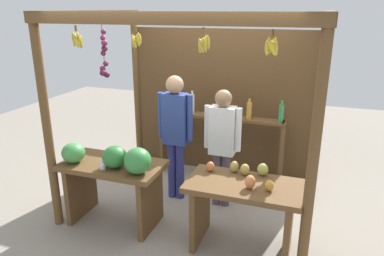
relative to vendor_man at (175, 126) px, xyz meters
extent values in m
plane|color=gray|center=(0.31, -0.01, -1.03)|extent=(12.00, 12.00, 0.00)
cylinder|color=brown|center=(-1.11, -1.09, 0.21)|extent=(0.10, 0.10, 2.48)
cylinder|color=brown|center=(1.74, -1.09, 0.21)|extent=(0.10, 0.10, 2.48)
cylinder|color=brown|center=(-1.11, 1.06, 0.21)|extent=(0.10, 0.10, 2.48)
cylinder|color=brown|center=(1.74, 1.06, 0.21)|extent=(0.10, 0.10, 2.48)
cube|color=brown|center=(0.31, -1.09, 1.39)|extent=(2.95, 0.12, 0.12)
cube|color=brown|center=(-1.11, -0.01, 1.39)|extent=(0.12, 2.25, 0.12)
cube|color=brown|center=(1.74, -0.01, 1.39)|extent=(0.12, 2.25, 0.12)
cube|color=#52381E|center=(0.31, 1.08, 0.08)|extent=(2.85, 0.04, 2.23)
cylinder|color=brown|center=(0.67, -0.91, 1.28)|extent=(0.02, 0.02, 0.06)
ellipsoid|color=gold|center=(0.71, -0.92, 1.17)|extent=(0.04, 0.07, 0.14)
ellipsoid|color=gold|center=(0.69, -0.89, 1.17)|extent=(0.07, 0.07, 0.15)
ellipsoid|color=gold|center=(0.67, -0.87, 1.17)|extent=(0.07, 0.04, 0.14)
ellipsoid|color=gold|center=(0.64, -0.90, 1.15)|extent=(0.05, 0.08, 0.14)
ellipsoid|color=gold|center=(0.64, -0.93, 1.14)|extent=(0.06, 0.08, 0.14)
ellipsoid|color=gold|center=(0.66, -0.95, 1.15)|extent=(0.08, 0.05, 0.14)
ellipsoid|color=gold|center=(0.69, -0.95, 1.15)|extent=(0.05, 0.05, 0.14)
cylinder|color=brown|center=(-0.04, -0.89, 1.28)|extent=(0.02, 0.02, 0.06)
ellipsoid|color=gold|center=(0.00, -0.90, 1.19)|extent=(0.04, 0.08, 0.12)
ellipsoid|color=gold|center=(-0.02, -0.87, 1.17)|extent=(0.06, 0.07, 0.13)
ellipsoid|color=gold|center=(-0.04, -0.86, 1.19)|extent=(0.06, 0.04, 0.12)
ellipsoid|color=gold|center=(-0.07, -0.86, 1.16)|extent=(0.08, 0.07, 0.13)
ellipsoid|color=gold|center=(-0.07, -0.89, 1.16)|extent=(0.04, 0.07, 0.12)
ellipsoid|color=gold|center=(-0.06, -0.91, 1.17)|extent=(0.05, 0.05, 0.13)
ellipsoid|color=gold|center=(-0.04, -0.93, 1.15)|extent=(0.08, 0.04, 0.12)
ellipsoid|color=gold|center=(-0.01, -0.92, 1.17)|extent=(0.05, 0.06, 0.13)
cylinder|color=brown|center=(1.31, -1.02, 1.28)|extent=(0.02, 0.02, 0.06)
ellipsoid|color=gold|center=(1.35, -1.02, 1.15)|extent=(0.04, 0.07, 0.13)
ellipsoid|color=gold|center=(1.34, -1.00, 1.15)|extent=(0.05, 0.05, 0.13)
ellipsoid|color=gold|center=(1.32, -0.99, 1.18)|extent=(0.08, 0.04, 0.13)
ellipsoid|color=gold|center=(1.29, -0.98, 1.16)|extent=(0.06, 0.05, 0.13)
ellipsoid|color=gold|center=(1.28, -1.01, 1.15)|extent=(0.05, 0.07, 0.13)
ellipsoid|color=gold|center=(1.27, -1.03, 1.16)|extent=(0.05, 0.07, 0.13)
ellipsoid|color=gold|center=(1.30, -1.05, 1.18)|extent=(0.08, 0.06, 0.13)
ellipsoid|color=gold|center=(1.33, -1.06, 1.16)|extent=(0.07, 0.05, 0.13)
ellipsoid|color=gold|center=(1.34, -1.04, 1.15)|extent=(0.06, 0.07, 0.13)
cylinder|color=brown|center=(-0.69, -0.97, 1.28)|extent=(0.02, 0.02, 0.06)
ellipsoid|color=gold|center=(-0.65, -0.97, 1.16)|extent=(0.04, 0.08, 0.15)
ellipsoid|color=gold|center=(-0.66, -0.94, 1.14)|extent=(0.06, 0.07, 0.15)
ellipsoid|color=gold|center=(-0.68, -0.94, 1.15)|extent=(0.09, 0.04, 0.15)
ellipsoid|color=gold|center=(-0.72, -0.94, 1.17)|extent=(0.07, 0.06, 0.15)
ellipsoid|color=gold|center=(-0.71, -0.97, 1.16)|extent=(0.04, 0.07, 0.15)
ellipsoid|color=gold|center=(-0.70, -0.99, 1.17)|extent=(0.07, 0.06, 0.15)
ellipsoid|color=gold|center=(-0.68, -1.01, 1.17)|extent=(0.08, 0.04, 0.15)
ellipsoid|color=gold|center=(-0.67, -0.99, 1.16)|extent=(0.07, 0.07, 0.15)
cylinder|color=#4C422D|center=(-0.59, -0.64, 1.03)|extent=(0.01, 0.01, 0.55)
sphere|color=#511938|center=(-0.58, -0.64, 1.23)|extent=(0.06, 0.06, 0.06)
sphere|color=#601E42|center=(-0.59, -0.63, 1.16)|extent=(0.06, 0.06, 0.06)
sphere|color=#601E42|center=(-0.57, -0.65, 1.11)|extent=(0.07, 0.07, 0.07)
sphere|color=#511938|center=(-0.59, -0.62, 1.05)|extent=(0.07, 0.07, 0.07)
sphere|color=#511938|center=(-0.61, -0.62, 0.99)|extent=(0.06, 0.06, 0.06)
sphere|color=#601E42|center=(-0.57, -0.64, 0.88)|extent=(0.06, 0.06, 0.06)
sphere|color=#601E42|center=(-0.62, -0.64, 0.82)|extent=(0.07, 0.07, 0.07)
sphere|color=#511938|center=(-0.62, -0.64, 0.78)|extent=(0.07, 0.07, 0.07)
sphere|color=#511938|center=(-0.61, -0.66, 0.78)|extent=(0.07, 0.07, 0.07)
sphere|color=#47142D|center=(-0.57, -0.64, 0.76)|extent=(0.07, 0.07, 0.07)
cube|color=brown|center=(-0.47, -0.82, -0.28)|extent=(1.20, 0.64, 0.06)
cube|color=brown|center=(-0.95, -0.82, -0.67)|extent=(0.06, 0.58, 0.72)
cube|color=brown|center=(0.01, -0.82, -0.67)|extent=(0.06, 0.58, 0.72)
ellipsoid|color=#429347|center=(-0.91, -0.95, -0.13)|extent=(0.38, 0.38, 0.24)
ellipsoid|color=#2D7533|center=(-0.37, -0.91, -0.12)|extent=(0.36, 0.36, 0.26)
ellipsoid|color=#38843D|center=(-0.06, -0.96, -0.10)|extent=(0.34, 0.34, 0.29)
cylinder|color=white|center=(-0.48, -1.00, -0.21)|extent=(0.07, 0.07, 0.09)
cube|color=brown|center=(1.10, -0.82, -0.28)|extent=(1.20, 0.64, 0.06)
cube|color=brown|center=(0.62, -0.82, -0.67)|extent=(0.06, 0.58, 0.72)
cube|color=brown|center=(1.58, -0.82, -0.67)|extent=(0.06, 0.58, 0.72)
ellipsoid|color=#A8B24C|center=(1.24, -0.56, -0.18)|extent=(0.13, 0.13, 0.14)
ellipsoid|color=#B79E47|center=(0.93, -0.58, -0.19)|extent=(0.13, 0.13, 0.13)
ellipsoid|color=#CC7038|center=(0.68, -0.65, -0.19)|extent=(0.12, 0.12, 0.11)
ellipsoid|color=gold|center=(1.36, -0.89, -0.19)|extent=(0.11, 0.11, 0.11)
ellipsoid|color=#B79E47|center=(1.06, -0.61, -0.19)|extent=(0.12, 0.12, 0.13)
ellipsoid|color=#E07F47|center=(1.17, -0.90, -0.18)|extent=(0.13, 0.13, 0.14)
cube|color=brown|center=(-0.53, 0.79, -0.53)|extent=(0.05, 0.20, 1.00)
cube|color=brown|center=(1.32, 0.79, -0.53)|extent=(0.05, 0.20, 1.00)
cube|color=brown|center=(0.39, 0.79, -0.05)|extent=(1.86, 0.22, 0.04)
cylinder|color=#994C1E|center=(-0.48, 0.79, 0.08)|extent=(0.07, 0.07, 0.23)
cylinder|color=#994C1E|center=(-0.48, 0.79, 0.22)|extent=(0.03, 0.03, 0.06)
cylinder|color=silver|center=(-0.04, 0.79, 0.11)|extent=(0.07, 0.07, 0.28)
cylinder|color=silver|center=(-0.04, 0.79, 0.28)|extent=(0.03, 0.03, 0.06)
cylinder|color=gold|center=(0.40, 0.79, 0.09)|extent=(0.07, 0.07, 0.25)
cylinder|color=gold|center=(0.40, 0.79, 0.25)|extent=(0.03, 0.03, 0.06)
cylinder|color=gold|center=(0.82, 0.79, 0.08)|extent=(0.08, 0.08, 0.23)
cylinder|color=gold|center=(0.82, 0.79, 0.23)|extent=(0.03, 0.03, 0.06)
cylinder|color=#338C4C|center=(1.27, 0.79, 0.09)|extent=(0.07, 0.07, 0.24)
cylinder|color=#338C4C|center=(1.27, 0.79, 0.24)|extent=(0.03, 0.03, 0.06)
cylinder|color=navy|center=(-0.06, 0.00, -0.63)|extent=(0.11, 0.11, 0.80)
cylinder|color=navy|center=(0.06, 0.00, -0.63)|extent=(0.11, 0.11, 0.80)
cube|color=#2D428C|center=(0.00, 0.00, 0.10)|extent=(0.32, 0.19, 0.68)
cylinder|color=#2D428C|center=(-0.20, 0.00, 0.14)|extent=(0.08, 0.08, 0.61)
cylinder|color=#2D428C|center=(0.20, 0.00, 0.14)|extent=(0.08, 0.08, 0.61)
sphere|color=tan|center=(0.00, 0.00, 0.56)|extent=(0.23, 0.23, 0.23)
cylinder|color=#504153|center=(0.58, 0.01, -0.67)|extent=(0.11, 0.11, 0.74)
cylinder|color=#504153|center=(0.70, 0.01, -0.67)|extent=(0.11, 0.11, 0.74)
cube|color=white|center=(0.64, 0.01, 0.01)|extent=(0.32, 0.19, 0.62)
cylinder|color=white|center=(0.44, 0.01, 0.04)|extent=(0.08, 0.08, 0.56)
cylinder|color=white|center=(0.84, 0.01, 0.04)|extent=(0.08, 0.08, 0.56)
sphere|color=#997051|center=(0.64, 0.01, 0.43)|extent=(0.21, 0.21, 0.21)
camera|label=1|loc=(1.71, -4.19, 1.47)|focal=33.90mm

